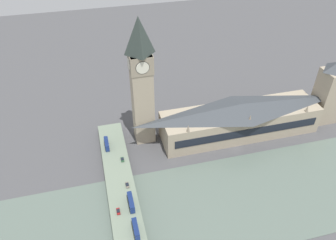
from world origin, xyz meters
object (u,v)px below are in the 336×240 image
double_decker_bus_lead (131,202)px  double_decker_bus_rear (136,229)px  double_decker_bus_mid (107,144)px  clock_tower (141,81)px  car_southbound_extra (118,211)px  road_bridge (127,219)px  car_northbound_lead (127,185)px  victoria_tower (329,92)px  parliament_hall (240,119)px  car_southbound_tail (122,159)px

double_decker_bus_lead → double_decker_bus_rear: (-16.68, 0.36, -0.03)m
double_decker_bus_mid → double_decker_bus_rear: 67.11m
clock_tower → car_southbound_extra: 77.42m
road_bridge → car_northbound_lead: size_ratio=36.88×
victoria_tower → car_southbound_extra: bearing=107.5°
victoria_tower → road_bridge: size_ratio=0.32×
parliament_hall → car_southbound_tail: bearing=97.9°
clock_tower → double_decker_bus_rear: bearing=165.7°
double_decker_bus_rear → victoria_tower: bearing=-67.0°
parliament_hall → double_decker_bus_lead: (-46.72, 83.37, -4.93)m
parliament_hall → car_southbound_extra: parliament_hall is taller
double_decker_bus_mid → double_decker_bus_rear: (-66.72, -7.25, 0.15)m
road_bridge → double_decker_bus_lead: double_decker_bus_lead is taller
car_southbound_tail → clock_tower: bearing=-38.4°
car_southbound_extra → road_bridge: bearing=-142.8°
parliament_hall → road_bridge: parliament_hall is taller
road_bridge → car_northbound_lead: (21.46, -3.78, 1.60)m
double_decker_bus_lead → car_northbound_lead: size_ratio=2.65×
clock_tower → car_southbound_extra: clock_tower is taller
car_northbound_lead → double_decker_bus_rear: bearing=179.2°
road_bridge → double_decker_bus_lead: (7.33, -3.72, 3.67)m
road_bridge → car_southbound_tail: 42.75m
double_decker_bus_mid → double_decker_bus_lead: bearing=-171.3°
parliament_hall → victoria_tower: size_ratio=2.11×
double_decker_bus_lead → double_decker_bus_mid: size_ratio=1.09×
double_decker_bus_mid → car_northbound_lead: size_ratio=2.43×
victoria_tower → car_northbound_lead: (-32.64, 149.28, -18.30)m
double_decker_bus_mid → victoria_tower: bearing=-91.2°
parliament_hall → car_southbound_extra: (-49.33, 90.67, -6.98)m
car_northbound_lead → parliament_hall: bearing=-68.6°
car_southbound_tail → double_decker_bus_rear: bearing=179.3°
parliament_hall → car_northbound_lead: size_ratio=24.88×
victoria_tower → car_northbound_lead: victoria_tower is taller
parliament_hall → double_decker_bus_mid: size_ratio=10.24×
car_southbound_tail → victoria_tower: bearing=-85.6°
parliament_hall → clock_tower: bearing=79.7°
road_bridge → car_southbound_tail: size_ratio=40.50×
parliament_hall → road_bridge: size_ratio=0.67×
parliament_hall → double_decker_bus_lead: 95.69m
double_decker_bus_lead → car_northbound_lead: bearing=-0.2°
parliament_hall → double_decker_bus_lead: size_ratio=9.39×
car_northbound_lead → double_decker_bus_lead: bearing=179.8°
road_bridge → car_southbound_tail: car_southbound_tail is taller
parliament_hall → car_northbound_lead: parliament_hall is taller
double_decker_bus_rear → car_southbound_tail: 51.93m
parliament_hall → road_bridge: bearing=121.8°
clock_tower → car_southbound_extra: bearing=156.9°
double_decker_bus_mid → car_northbound_lead: (-35.90, -7.68, -1.89)m
victoria_tower → car_northbound_lead: bearing=102.3°
car_southbound_extra → victoria_tower: bearing=-72.5°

